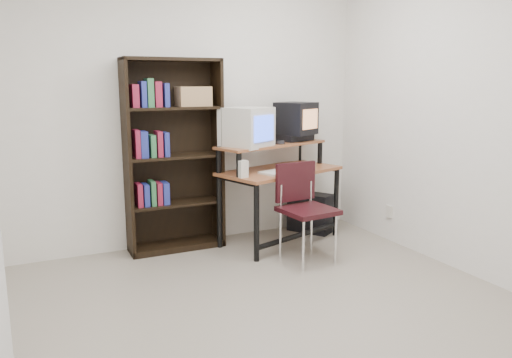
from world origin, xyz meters
name	(u,v)px	position (x,y,z in m)	size (l,w,h in m)	color
floor	(262,333)	(0.00, 0.00, -0.01)	(4.00, 4.00, 0.01)	#9F9483
back_wall	(170,112)	(0.00, 2.00, 1.30)	(4.00, 0.01, 2.60)	silver
right_wall	(497,119)	(2.00, 0.00, 1.30)	(0.01, 4.00, 2.60)	silver
computer_desk	(279,174)	(0.98, 1.62, 0.69)	(1.33, 0.94, 0.98)	#995832
crt_monitor	(247,127)	(0.64, 1.65, 1.16)	(0.54, 0.54, 0.38)	beige
vcr	(294,138)	(1.26, 1.83, 1.01)	(0.36, 0.26, 0.08)	black
crt_tv	(296,118)	(1.27, 1.80, 1.21)	(0.46, 0.45, 0.33)	black
cd_spindle	(279,143)	(0.99, 1.65, 0.99)	(0.12, 0.12, 0.05)	#26262B
keyboard	(283,172)	(0.93, 1.45, 0.74)	(0.47, 0.21, 0.04)	beige
mousepad	(310,168)	(1.31, 1.58, 0.72)	(0.22, 0.18, 0.01)	black
mouse	(310,166)	(1.32, 1.58, 0.74)	(0.10, 0.06, 0.03)	white
desk_speaker	(243,170)	(0.48, 1.38, 0.80)	(0.08, 0.07, 0.17)	beige
pc_tower	(310,212)	(1.43, 1.75, 0.21)	(0.20, 0.45, 0.42)	black
school_chair	(303,201)	(0.93, 1.07, 0.54)	(0.47, 0.47, 0.87)	black
bookshelf	(173,154)	(-0.02, 1.86, 0.92)	(0.90, 0.30, 1.79)	black
wall_outlet	(389,211)	(1.99, 1.15, 0.30)	(0.02, 0.08, 0.12)	beige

